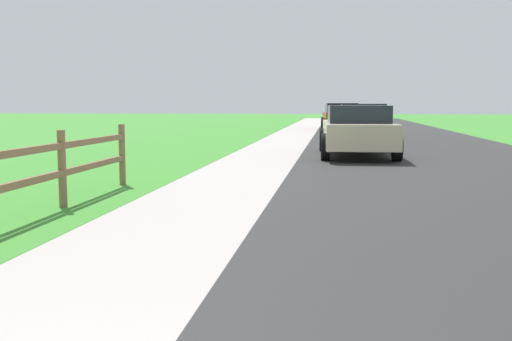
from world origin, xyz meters
name	(u,v)px	position (x,y,z in m)	size (l,w,h in m)	color
ground_plane	(312,138)	(0.00, 25.00, 0.00)	(120.00, 120.00, 0.00)	#3F8D31
road_asphalt	(393,136)	(3.50, 27.00, 0.00)	(7.00, 66.00, 0.01)	#2C2C2C
curb_concrete	(249,135)	(-3.00, 27.00, 0.00)	(6.00, 66.00, 0.01)	#B1A7A3
grass_verge	(217,135)	(-4.50, 27.00, 0.01)	(5.00, 66.00, 0.00)	#3F8D31
parked_suv_beige	(357,130)	(1.54, 16.19, 0.71)	(2.14, 5.03, 1.38)	#C6B793
parked_car_white	(362,121)	(2.00, 23.67, 0.74)	(2.13, 4.56, 1.43)	white
parked_car_red	(341,116)	(1.28, 33.09, 0.74)	(2.30, 4.85, 1.46)	maroon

